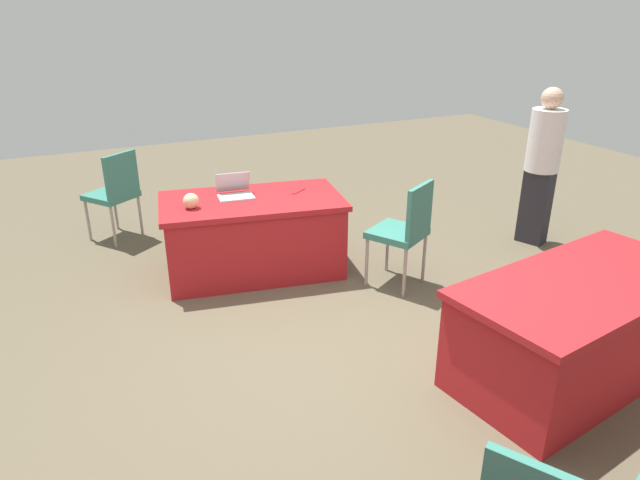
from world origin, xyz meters
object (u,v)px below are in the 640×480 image
at_px(table_foreground, 253,235).
at_px(laptop_silver, 235,192).
at_px(chair_near_front, 115,190).
at_px(person_attendee_standing, 543,160).
at_px(chair_aisle, 405,227).
at_px(table_mid_left, 578,327).
at_px(yarn_ball, 191,201).
at_px(scissors_red, 298,191).

height_order(table_foreground, laptop_silver, laptop_silver).
xyz_separation_m(chair_near_front, person_attendee_standing, (-3.97, 1.96, 0.35)).
distance_m(chair_near_front, person_attendee_standing, 4.44).
distance_m(person_attendee_standing, laptop_silver, 3.12).
height_order(chair_near_front, person_attendee_standing, person_attendee_standing).
bearing_deg(laptop_silver, chair_aisle, 148.05).
bearing_deg(table_mid_left, chair_aisle, -78.22).
xyz_separation_m(table_mid_left, chair_near_front, (2.50, -3.85, 0.19)).
bearing_deg(chair_aisle, person_attendee_standing, -20.99).
height_order(table_foreground, person_attendee_standing, person_attendee_standing).
distance_m(yarn_ball, scissors_red, 1.03).
bearing_deg(person_attendee_standing, chair_aisle, 77.00).
xyz_separation_m(chair_near_front, laptop_silver, (-0.94, 1.24, 0.21)).
relative_size(person_attendee_standing, yarn_ball, 11.89).
relative_size(laptop_silver, yarn_ball, 2.57).
xyz_separation_m(table_mid_left, chair_aisle, (0.34, -1.62, 0.20)).
bearing_deg(chair_near_front, scissors_red, -77.64).
distance_m(chair_near_front, chair_aisle, 3.10).
height_order(table_mid_left, chair_aisle, chair_aisle).
distance_m(table_foreground, person_attendee_standing, 3.02).
xyz_separation_m(chair_aisle, laptop_silver, (1.22, -0.99, 0.20)).
height_order(table_mid_left, person_attendee_standing, person_attendee_standing).
xyz_separation_m(yarn_ball, scissors_red, (-1.03, -0.04, -0.06)).
relative_size(table_mid_left, person_attendee_standing, 1.20).
bearing_deg(person_attendee_standing, laptop_silver, 55.07).
height_order(chair_near_front, laptop_silver, chair_near_front).
bearing_deg(person_attendee_standing, chair_near_front, 42.18).
bearing_deg(yarn_ball, person_attendee_standing, 170.82).
relative_size(table_foreground, yarn_ball, 13.08).
bearing_deg(table_foreground, yarn_ball, 3.21).
bearing_deg(table_foreground, scissors_red, -179.13).
height_order(laptop_silver, scissors_red, laptop_silver).
bearing_deg(chair_near_front, yarn_ball, -106.40).
bearing_deg(chair_near_front, table_mid_left, -93.00).
relative_size(chair_near_front, laptop_silver, 2.74).
height_order(chair_near_front, yarn_ball, chair_near_front).
xyz_separation_m(laptop_silver, yarn_ball, (0.44, 0.16, 0.03)).
bearing_deg(table_foreground, person_attendee_standing, 168.51).
distance_m(table_mid_left, scissors_red, 2.70).
height_order(chair_aisle, scissors_red, chair_aisle).
distance_m(chair_near_front, yarn_ball, 1.50).
height_order(person_attendee_standing, laptop_silver, person_attendee_standing).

